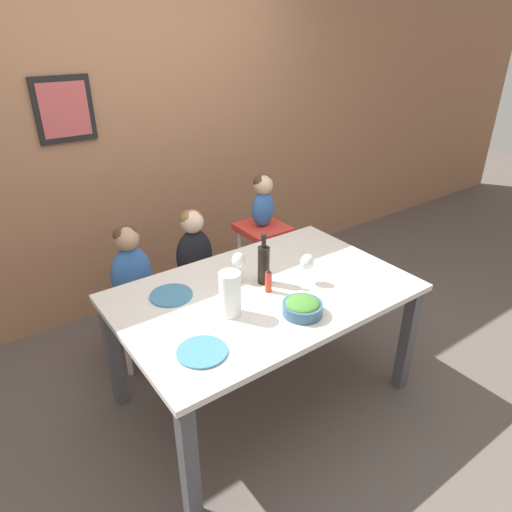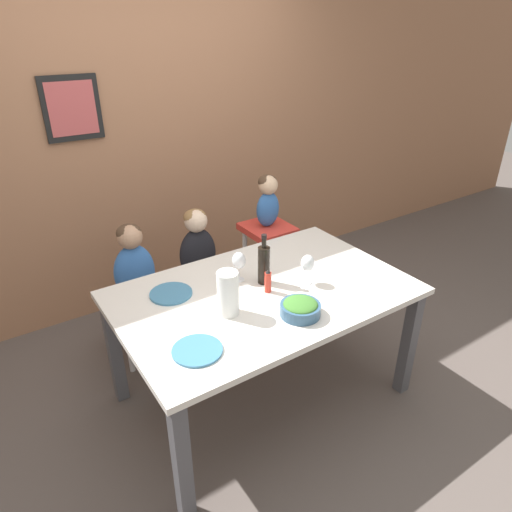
{
  "view_description": "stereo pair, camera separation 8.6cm",
  "coord_description": "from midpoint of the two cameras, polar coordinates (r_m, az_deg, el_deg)",
  "views": [
    {
      "loc": [
        -1.3,
        -1.73,
        2.09
      ],
      "look_at": [
        0.0,
        0.08,
        0.94
      ],
      "focal_mm": 32.0,
      "sensor_mm": 36.0,
      "label": 1
    },
    {
      "loc": [
        -1.23,
        -1.78,
        2.09
      ],
      "look_at": [
        0.0,
        0.08,
        0.94
      ],
      "focal_mm": 32.0,
      "sensor_mm": 36.0,
      "label": 2
    }
  ],
  "objects": [
    {
      "name": "wall_back",
      "position": [
        3.58,
        -14.79,
        14.6
      ],
      "size": [
        10.0,
        0.09,
        2.7
      ],
      "color": "#9E6B4C",
      "rests_on": "ground_plane"
    },
    {
      "name": "wine_glass_far",
      "position": [
        2.58,
        -3.15,
        -0.66
      ],
      "size": [
        0.08,
        0.08,
        0.18
      ],
      "color": "white",
      "rests_on": "dining_table"
    },
    {
      "name": "dinner_plate_front_left",
      "position": [
        2.11,
        -7.93,
        -11.78
      ],
      "size": [
        0.23,
        0.23,
        0.01
      ],
      "color": "teal",
      "rests_on": "dining_table"
    },
    {
      "name": "dinner_plate_back_left",
      "position": [
        2.53,
        -11.51,
        -4.84
      ],
      "size": [
        0.23,
        0.23,
        0.01
      ],
      "color": "teal",
      "rests_on": "dining_table"
    },
    {
      "name": "ground_plane",
      "position": [
        3.01,
        0.05,
        -16.64
      ],
      "size": [
        14.0,
        14.0,
        0.0
      ],
      "primitive_type": "plane",
      "color": "#564C47"
    },
    {
      "name": "salad_bowl_large",
      "position": [
        2.33,
        4.78,
        -6.36
      ],
      "size": [
        0.21,
        0.21,
        0.08
      ],
      "color": "#335675",
      "rests_on": "dining_table"
    },
    {
      "name": "person_baby_right",
      "position": [
        3.36,
        0.14,
        7.31
      ],
      "size": [
        0.19,
        0.15,
        0.39
      ],
      "color": "#3366B2",
      "rests_on": "chair_right_highchair"
    },
    {
      "name": "person_child_center",
      "position": [
        3.16,
        -8.57,
        1.3
      ],
      "size": [
        0.27,
        0.16,
        0.52
      ],
      "color": "black",
      "rests_on": "chair_far_center"
    },
    {
      "name": "chair_right_highchair",
      "position": [
        3.5,
        0.14,
        1.48
      ],
      "size": [
        0.34,
        0.36,
        0.71
      ],
      "color": "silver",
      "rests_on": "ground_plane"
    },
    {
      "name": "condiment_bottle_hot_sauce",
      "position": [
        2.49,
        0.58,
        -3.15
      ],
      "size": [
        0.04,
        0.04,
        0.14
      ],
      "color": "red",
      "rests_on": "dining_table"
    },
    {
      "name": "wine_bottle",
      "position": [
        2.55,
        0.01,
        -0.95
      ],
      "size": [
        0.07,
        0.07,
        0.3
      ],
      "color": "black",
      "rests_on": "dining_table"
    },
    {
      "name": "chair_far_center",
      "position": [
        3.32,
        -8.17,
        -3.92
      ],
      "size": [
        0.4,
        0.42,
        0.45
      ],
      "color": "silver",
      "rests_on": "ground_plane"
    },
    {
      "name": "chair_far_left",
      "position": [
        3.17,
        -15.47,
        -6.33
      ],
      "size": [
        0.4,
        0.42,
        0.45
      ],
      "color": "silver",
      "rests_on": "ground_plane"
    },
    {
      "name": "dining_table",
      "position": [
        2.59,
        0.06,
        -5.99
      ],
      "size": [
        1.62,
        1.04,
        0.76
      ],
      "color": "silver",
      "rests_on": "ground_plane"
    },
    {
      "name": "paper_towel_roll",
      "position": [
        2.29,
        -4.33,
        -4.75
      ],
      "size": [
        0.11,
        0.11,
        0.24
      ],
      "color": "white",
      "rests_on": "dining_table"
    },
    {
      "name": "wine_glass_near",
      "position": [
        2.57,
        5.49,
        -0.86
      ],
      "size": [
        0.08,
        0.08,
        0.18
      ],
      "color": "white",
      "rests_on": "dining_table"
    },
    {
      "name": "person_child_left",
      "position": [
        3.01,
        -16.26,
        -0.98
      ],
      "size": [
        0.27,
        0.16,
        0.52
      ],
      "color": "#3366B2",
      "rests_on": "chair_far_left"
    }
  ]
}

